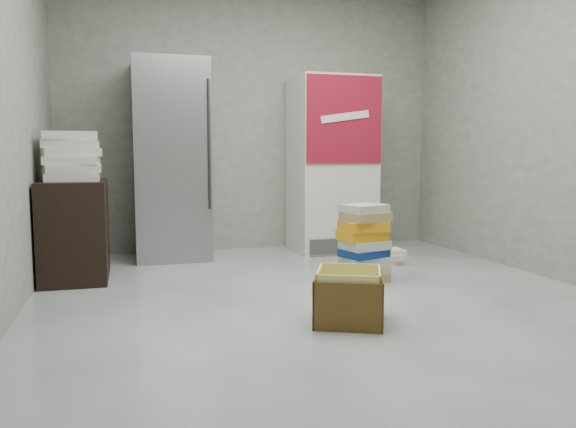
% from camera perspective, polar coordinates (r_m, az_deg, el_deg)
% --- Properties ---
extents(ground, '(5.00, 5.00, 0.00)m').
position_cam_1_polar(ground, '(3.79, 4.90, -9.42)').
color(ground, silver).
rests_on(ground, ground).
extents(room_shell, '(4.04, 5.04, 2.82)m').
position_cam_1_polar(room_shell, '(3.74, 5.16, 18.20)').
color(room_shell, '#A29D92').
rests_on(room_shell, ground).
extents(steel_fridge, '(0.70, 0.72, 1.90)m').
position_cam_1_polar(steel_fridge, '(5.56, -11.81, 5.32)').
color(steel_fridge, '#A2A6AA').
rests_on(steel_fridge, ground).
extents(coke_cooler, '(0.80, 0.73, 1.80)m').
position_cam_1_polar(coke_cooler, '(5.91, 4.44, 5.02)').
color(coke_cooler, silver).
rests_on(coke_cooler, ground).
extents(wood_shelf, '(0.50, 0.80, 0.80)m').
position_cam_1_polar(wood_shelf, '(4.87, -20.82, -1.54)').
color(wood_shelf, black).
rests_on(wood_shelf, ground).
extents(supply_box_stack, '(0.43, 0.44, 0.39)m').
position_cam_1_polar(supply_box_stack, '(4.83, -21.02, 5.48)').
color(supply_box_stack, white).
rests_on(supply_box_stack, wood_shelf).
extents(phonebook_stack_main, '(0.42, 0.39, 0.62)m').
position_cam_1_polar(phonebook_stack_main, '(4.47, 7.73, -3.00)').
color(phonebook_stack_main, '#9A8754').
rests_on(phonebook_stack_main, ground).
extents(phonebook_stack_side, '(0.36, 0.29, 0.14)m').
position_cam_1_polar(phonebook_stack_side, '(5.28, 9.94, -4.29)').
color(phonebook_stack_side, beige).
rests_on(phonebook_stack_side, ground).
extents(cardboard_box, '(0.53, 0.53, 0.33)m').
position_cam_1_polar(cardboard_box, '(3.44, 6.20, -8.75)').
color(cardboard_box, yellow).
rests_on(cardboard_box, ground).
extents(bucket_lid, '(0.37, 0.37, 0.08)m').
position_cam_1_polar(bucket_lid, '(4.13, 4.55, -7.53)').
color(bucket_lid, '#D7C307').
rests_on(bucket_lid, ground).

